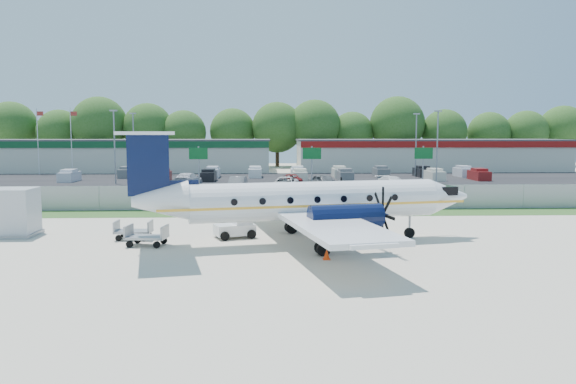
{
  "coord_description": "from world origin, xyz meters",
  "views": [
    {
      "loc": [
        -1.5,
        -31.65,
        6.26
      ],
      "look_at": [
        0.0,
        6.0,
        2.3
      ],
      "focal_mm": 35.0,
      "sensor_mm": 36.0,
      "label": 1
    }
  ],
  "objects_px": {
    "aircraft": "(307,201)",
    "pushback_tug": "(236,228)",
    "baggage_cart_near": "(134,231)",
    "service_container": "(14,214)",
    "baggage_cart_far": "(147,236)"
  },
  "relations": [
    {
      "from": "pushback_tug",
      "to": "service_container",
      "type": "height_order",
      "value": "service_container"
    },
    {
      "from": "pushback_tug",
      "to": "baggage_cart_near",
      "type": "xyz_separation_m",
      "value": [
        -6.04,
        -0.33,
        -0.08
      ]
    },
    {
      "from": "pushback_tug",
      "to": "baggage_cart_far",
      "type": "height_order",
      "value": "pushback_tug"
    },
    {
      "from": "aircraft",
      "to": "baggage_cart_far",
      "type": "distance_m",
      "value": 9.2
    },
    {
      "from": "pushback_tug",
      "to": "service_container",
      "type": "xyz_separation_m",
      "value": [
        -13.62,
        1.21,
        0.76
      ]
    },
    {
      "from": "pushback_tug",
      "to": "baggage_cart_near",
      "type": "height_order",
      "value": "pushback_tug"
    },
    {
      "from": "baggage_cart_near",
      "to": "aircraft",
      "type": "bearing_deg",
      "value": -8.68
    },
    {
      "from": "aircraft",
      "to": "service_container",
      "type": "bearing_deg",
      "value": 170.11
    },
    {
      "from": "pushback_tug",
      "to": "baggage_cart_far",
      "type": "distance_m",
      "value": 5.37
    },
    {
      "from": "pushback_tug",
      "to": "aircraft",
      "type": "bearing_deg",
      "value": -24.52
    },
    {
      "from": "aircraft",
      "to": "service_container",
      "type": "height_order",
      "value": "aircraft"
    },
    {
      "from": "baggage_cart_near",
      "to": "service_container",
      "type": "height_order",
      "value": "service_container"
    },
    {
      "from": "baggage_cart_near",
      "to": "service_container",
      "type": "relative_size",
      "value": 0.73
    },
    {
      "from": "pushback_tug",
      "to": "baggage_cart_far",
      "type": "bearing_deg",
      "value": -154.64
    },
    {
      "from": "aircraft",
      "to": "pushback_tug",
      "type": "xyz_separation_m",
      "value": [
        -4.13,
        1.89,
        -1.86
      ]
    }
  ]
}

